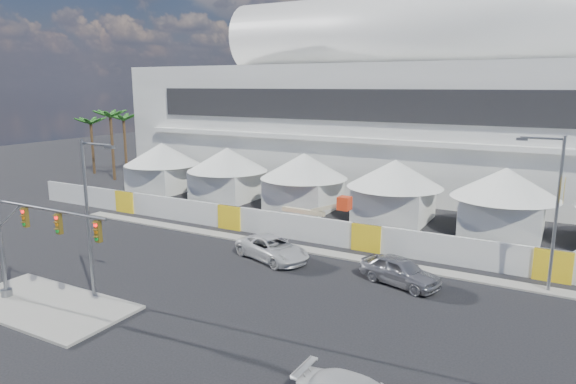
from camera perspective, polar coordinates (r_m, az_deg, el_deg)
The scene contains 12 objects.
ground at distance 29.08m, azimuth -13.37°, elevation -12.49°, with size 160.00×160.00×0.00m, color black.
median_island at distance 31.49m, azimuth -25.45°, elevation -11.28°, with size 10.00×5.00×0.15m, color gray.
stadium at distance 61.65m, azimuth 20.29°, elevation 8.91°, with size 80.00×24.80×21.98m.
tent_row at distance 47.63m, azimuth 6.60°, elevation 1.26°, with size 53.40×8.40×5.40m.
hoarding_fence at distance 37.59m, azimuth 8.75°, elevation -5.04°, with size 70.00×0.25×2.00m, color silver.
palm_cluster at distance 71.28m, azimuth -17.78°, elevation 7.30°, with size 10.60×10.60×8.55m.
sedan_silver at distance 31.90m, azimuth 12.35°, elevation -8.55°, with size 5.04×2.03×1.72m, color #9D9DA1.
pickup_curb at distance 35.46m, azimuth -1.74°, elevation -6.29°, with size 5.73×2.64×1.59m, color silver.
traffic_mast at distance 30.76m, azimuth -27.35°, elevation -4.78°, with size 8.83×0.61×6.33m.
streetlight_median at distance 29.91m, azimuth -21.15°, elevation -1.73°, with size 2.44×0.25×8.83m.
streetlight_curb at distance 32.53m, azimuth 27.40°, elevation -1.11°, with size 2.70×0.61×9.10m.
boom_lift at distance 41.21m, azimuth 1.09°, elevation -3.44°, with size 7.08×1.78×3.59m.
Camera 1 is at (18.20, -19.36, 11.82)m, focal length 32.00 mm.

